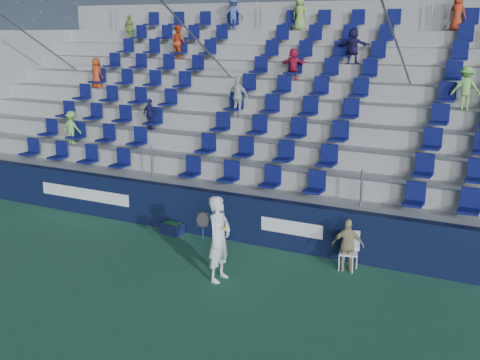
% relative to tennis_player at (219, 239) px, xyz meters
% --- Properties ---
extents(ground, '(70.00, 70.00, 0.00)m').
position_rel_tennis_player_xyz_m(ground, '(-0.77, -0.74, -0.94)').
color(ground, '#2E6D4A').
rests_on(ground, ground).
extents(sponsor_wall, '(24.00, 0.32, 1.20)m').
position_rel_tennis_player_xyz_m(sponsor_wall, '(-0.77, 2.41, -0.34)').
color(sponsor_wall, black).
rests_on(sponsor_wall, ground).
extents(grandstand, '(24.00, 8.17, 6.63)m').
position_rel_tennis_player_xyz_m(grandstand, '(-0.77, 7.50, 1.20)').
color(grandstand, '#A3A39E').
rests_on(grandstand, ground).
extents(tennis_player, '(0.69, 0.69, 1.88)m').
position_rel_tennis_player_xyz_m(tennis_player, '(0.00, 0.00, 0.00)').
color(tennis_player, silver).
rests_on(tennis_player, ground).
extents(line_judge_chair, '(0.47, 0.49, 0.88)m').
position_rel_tennis_player_xyz_m(line_judge_chair, '(2.30, 1.90, -0.44)').
color(line_judge_chair, white).
rests_on(line_judge_chair, ground).
extents(line_judge, '(0.76, 0.47, 1.21)m').
position_rel_tennis_player_xyz_m(line_judge, '(2.30, 1.76, -0.34)').
color(line_judge, tan).
rests_on(line_judge, ground).
extents(ball_bin, '(0.59, 0.43, 0.31)m').
position_rel_tennis_player_xyz_m(ball_bin, '(-2.56, 2.01, -0.77)').
color(ball_bin, '#0E1636').
rests_on(ball_bin, ground).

